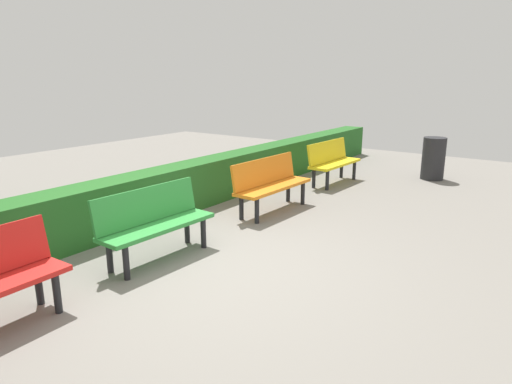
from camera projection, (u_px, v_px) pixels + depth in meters
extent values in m
plane|color=gray|center=(208.00, 265.00, 5.27)|extent=(18.67, 18.67, 0.00)
cube|color=yellow|center=(335.00, 164.00, 9.15)|extent=(1.48, 0.48, 0.05)
cube|color=yellow|center=(327.00, 151.00, 9.21)|extent=(1.47, 0.18, 0.42)
cylinder|color=black|center=(354.00, 171.00, 9.57)|extent=(0.07, 0.07, 0.39)
cylinder|color=black|center=(341.00, 169.00, 9.74)|extent=(0.07, 0.07, 0.39)
cylinder|color=black|center=(327.00, 180.00, 8.68)|extent=(0.07, 0.07, 0.39)
cylinder|color=black|center=(314.00, 178.00, 8.85)|extent=(0.07, 0.07, 0.39)
cube|color=orange|center=(274.00, 187.00, 7.25)|extent=(1.61, 0.48, 0.05)
cube|color=orange|center=(265.00, 171.00, 7.31)|extent=(1.60, 0.17, 0.42)
cylinder|color=black|center=(303.00, 193.00, 7.72)|extent=(0.07, 0.07, 0.39)
cylinder|color=black|center=(288.00, 191.00, 7.89)|extent=(0.07, 0.07, 0.39)
cylinder|color=black|center=(257.00, 211.00, 6.72)|extent=(0.07, 0.07, 0.39)
cylinder|color=black|center=(241.00, 207.00, 6.90)|extent=(0.07, 0.07, 0.39)
cube|color=#2D8C38|center=(159.00, 227.00, 5.35)|extent=(1.51, 0.48, 0.05)
cube|color=#2D8C38|center=(147.00, 205.00, 5.40)|extent=(1.49, 0.17, 0.42)
cylinder|color=black|center=(203.00, 233.00, 5.77)|extent=(0.07, 0.07, 0.39)
cylinder|color=black|center=(187.00, 228.00, 5.95)|extent=(0.07, 0.07, 0.39)
cylinder|color=black|center=(126.00, 263.00, 4.86)|extent=(0.07, 0.07, 0.39)
cylinder|color=black|center=(110.00, 256.00, 5.04)|extent=(0.07, 0.07, 0.39)
cylinder|color=black|center=(57.00, 293.00, 4.18)|extent=(0.07, 0.07, 0.39)
cylinder|color=black|center=(39.00, 285.00, 4.34)|extent=(0.07, 0.07, 0.39)
cube|color=#266023|center=(163.00, 193.00, 7.02)|extent=(14.67, 0.52, 0.75)
cylinder|color=#262628|center=(433.00, 158.00, 9.55)|extent=(0.47, 0.47, 0.89)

